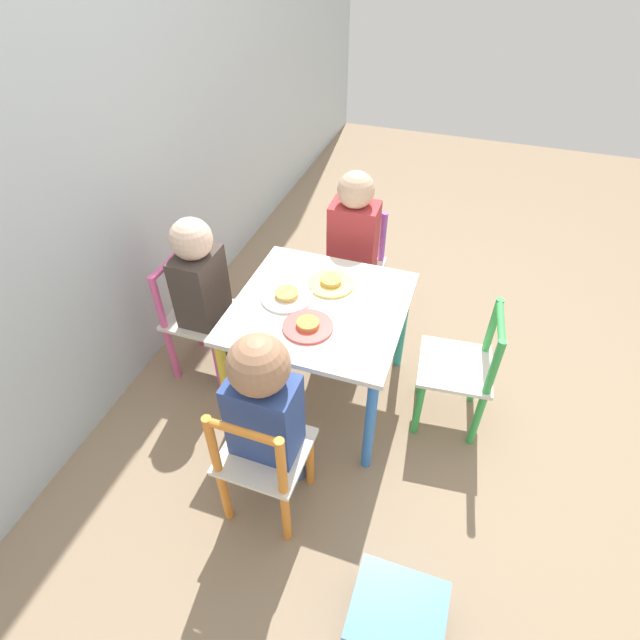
{
  "coord_description": "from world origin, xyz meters",
  "views": [
    {
      "loc": [
        -1.29,
        -0.44,
        1.61
      ],
      "look_at": [
        0.0,
        0.0,
        0.4
      ],
      "focal_mm": 28.0,
      "sensor_mm": 36.0,
      "label": 1
    }
  ],
  "objects_px": {
    "chair_green": "(461,371)",
    "plate_right": "(331,283)",
    "child_back": "(205,288)",
    "plate_left": "(308,326)",
    "child_right": "(352,243)",
    "storage_bin": "(396,620)",
    "chair_orange": "(263,461)",
    "chair_pink": "(198,319)",
    "child_left": "(266,407)",
    "plate_back": "(287,296)",
    "kids_table": "(320,319)",
    "chair_purple": "(354,270)"
  },
  "relations": [
    {
      "from": "chair_green",
      "to": "plate_left",
      "type": "height_order",
      "value": "chair_green"
    },
    {
      "from": "chair_orange",
      "to": "plate_right",
      "type": "height_order",
      "value": "chair_orange"
    },
    {
      "from": "chair_pink",
      "to": "storage_bin",
      "type": "distance_m",
      "value": 1.28
    },
    {
      "from": "chair_green",
      "to": "plate_left",
      "type": "distance_m",
      "value": 0.6
    },
    {
      "from": "child_back",
      "to": "plate_left",
      "type": "bearing_deg",
      "value": -105.2
    },
    {
      "from": "child_back",
      "to": "plate_left",
      "type": "xyz_separation_m",
      "value": [
        -0.12,
        -0.47,
        0.05
      ]
    },
    {
      "from": "chair_pink",
      "to": "storage_bin",
      "type": "xyz_separation_m",
      "value": [
        -0.77,
        -1.01,
        -0.18
      ]
    },
    {
      "from": "plate_left",
      "to": "plate_right",
      "type": "distance_m",
      "value": 0.25
    },
    {
      "from": "kids_table",
      "to": "child_right",
      "type": "height_order",
      "value": "child_right"
    },
    {
      "from": "child_left",
      "to": "plate_back",
      "type": "xyz_separation_m",
      "value": [
        0.47,
        0.12,
        0.03
      ]
    },
    {
      "from": "child_right",
      "to": "plate_right",
      "type": "xyz_separation_m",
      "value": [
        -0.34,
        -0.01,
        0.03
      ]
    },
    {
      "from": "chair_orange",
      "to": "child_right",
      "type": "bearing_deg",
      "value": -88.85
    },
    {
      "from": "kids_table",
      "to": "plate_back",
      "type": "distance_m",
      "value": 0.15
    },
    {
      "from": "kids_table",
      "to": "chair_orange",
      "type": "bearing_deg",
      "value": 179.23
    },
    {
      "from": "child_right",
      "to": "plate_back",
      "type": "distance_m",
      "value": 0.48
    },
    {
      "from": "chair_green",
      "to": "plate_back",
      "type": "distance_m",
      "value": 0.69
    },
    {
      "from": "chair_pink",
      "to": "plate_right",
      "type": "distance_m",
      "value": 0.59
    },
    {
      "from": "child_back",
      "to": "chair_orange",
      "type": "bearing_deg",
      "value": -139.19
    },
    {
      "from": "child_left",
      "to": "storage_bin",
      "type": "xyz_separation_m",
      "value": [
        -0.3,
        -0.49,
        -0.37
      ]
    },
    {
      "from": "chair_green",
      "to": "plate_left",
      "type": "xyz_separation_m",
      "value": [
        -0.18,
        0.53,
        0.22
      ]
    },
    {
      "from": "child_right",
      "to": "storage_bin",
      "type": "bearing_deg",
      "value": -69.84
    },
    {
      "from": "child_left",
      "to": "storage_bin",
      "type": "distance_m",
      "value": 0.68
    },
    {
      "from": "chair_orange",
      "to": "plate_left",
      "type": "height_order",
      "value": "chair_orange"
    },
    {
      "from": "child_right",
      "to": "kids_table",
      "type": "bearing_deg",
      "value": -90.0
    },
    {
      "from": "kids_table",
      "to": "chair_green",
      "type": "height_order",
      "value": "chair_green"
    },
    {
      "from": "plate_left",
      "to": "plate_back",
      "type": "distance_m",
      "value": 0.18
    },
    {
      "from": "plate_left",
      "to": "plate_right",
      "type": "bearing_deg",
      "value": -0.0
    },
    {
      "from": "chair_orange",
      "to": "plate_left",
      "type": "relative_size",
      "value": 3.07
    },
    {
      "from": "kids_table",
      "to": "child_back",
      "type": "xyz_separation_m",
      "value": [
        -0.0,
        0.47,
        0.03
      ]
    },
    {
      "from": "chair_orange",
      "to": "child_right",
      "type": "xyz_separation_m",
      "value": [
        0.99,
        0.01,
        0.19
      ]
    },
    {
      "from": "chair_orange",
      "to": "plate_back",
      "type": "bearing_deg",
      "value": -76.5
    },
    {
      "from": "child_right",
      "to": "plate_left",
      "type": "height_order",
      "value": "child_right"
    },
    {
      "from": "chair_orange",
      "to": "child_right",
      "type": "relative_size",
      "value": 0.7
    },
    {
      "from": "child_back",
      "to": "child_right",
      "type": "bearing_deg",
      "value": -44.26
    },
    {
      "from": "chair_purple",
      "to": "child_left",
      "type": "relative_size",
      "value": 0.72
    },
    {
      "from": "chair_purple",
      "to": "plate_right",
      "type": "height_order",
      "value": "chair_purple"
    },
    {
      "from": "child_back",
      "to": "plate_right",
      "type": "distance_m",
      "value": 0.49
    },
    {
      "from": "child_back",
      "to": "plate_left",
      "type": "distance_m",
      "value": 0.48
    },
    {
      "from": "kids_table",
      "to": "storage_bin",
      "type": "bearing_deg",
      "value": -147.94
    },
    {
      "from": "chair_orange",
      "to": "chair_green",
      "type": "xyz_separation_m",
      "value": [
        0.58,
        -0.53,
        0.0
      ]
    },
    {
      "from": "chair_orange",
      "to": "chair_purple",
      "type": "height_order",
      "value": "same"
    },
    {
      "from": "child_right",
      "to": "storage_bin",
      "type": "xyz_separation_m",
      "value": [
        -1.23,
        -0.49,
        -0.37
      ]
    },
    {
      "from": "kids_table",
      "to": "plate_right",
      "type": "relative_size",
      "value": 3.42
    },
    {
      "from": "chair_pink",
      "to": "storage_bin",
      "type": "height_order",
      "value": "chair_pink"
    },
    {
      "from": "chair_pink",
      "to": "child_left",
      "type": "bearing_deg",
      "value": -131.99
    },
    {
      "from": "child_right",
      "to": "plate_left",
      "type": "distance_m",
      "value": 0.59
    },
    {
      "from": "kids_table",
      "to": "plate_back",
      "type": "bearing_deg",
      "value": 90.0
    },
    {
      "from": "kids_table",
      "to": "plate_right",
      "type": "distance_m",
      "value": 0.15
    },
    {
      "from": "child_back",
      "to": "plate_right",
      "type": "bearing_deg",
      "value": -74.84
    },
    {
      "from": "chair_green",
      "to": "plate_right",
      "type": "xyz_separation_m",
      "value": [
        0.08,
        0.53,
        0.22
      ]
    }
  ]
}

